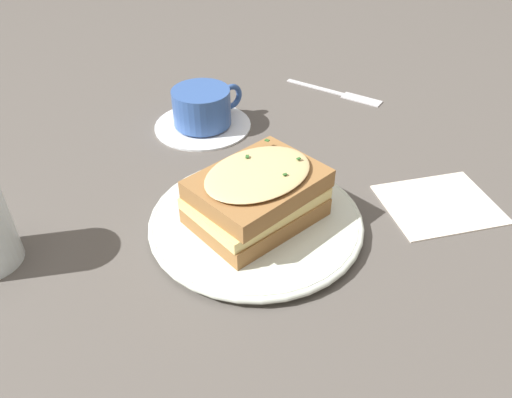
{
  "coord_description": "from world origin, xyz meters",
  "views": [
    {
      "loc": [
        -0.04,
        0.44,
        0.37
      ],
      "look_at": [
        0.02,
        0.01,
        0.04
      ],
      "focal_mm": 35.0,
      "sensor_mm": 36.0,
      "label": 1
    }
  ],
  "objects_px": {
    "teacup_with_saucer": "(203,111)",
    "fork": "(344,94)",
    "dinner_plate": "(256,222)",
    "sandwich": "(257,195)",
    "napkin": "(439,204)"
  },
  "relations": [
    {
      "from": "teacup_with_saucer",
      "to": "fork",
      "type": "distance_m",
      "value": 0.25
    },
    {
      "from": "dinner_plate",
      "to": "fork",
      "type": "relative_size",
      "value": 1.48
    },
    {
      "from": "dinner_plate",
      "to": "fork",
      "type": "xyz_separation_m",
      "value": [
        -0.1,
        -0.35,
        -0.01
      ]
    },
    {
      "from": "dinner_plate",
      "to": "fork",
      "type": "height_order",
      "value": "dinner_plate"
    },
    {
      "from": "teacup_with_saucer",
      "to": "sandwich",
      "type": "bearing_deg",
      "value": -109.22
    },
    {
      "from": "fork",
      "to": "sandwich",
      "type": "bearing_deg",
      "value": 9.14
    },
    {
      "from": "teacup_with_saucer",
      "to": "napkin",
      "type": "relative_size",
      "value": 1.1
    },
    {
      "from": "teacup_with_saucer",
      "to": "napkin",
      "type": "distance_m",
      "value": 0.35
    },
    {
      "from": "napkin",
      "to": "sandwich",
      "type": "bearing_deg",
      "value": 18.46
    },
    {
      "from": "dinner_plate",
      "to": "sandwich",
      "type": "relative_size",
      "value": 1.4
    },
    {
      "from": "sandwich",
      "to": "teacup_with_saucer",
      "type": "xyz_separation_m",
      "value": [
        0.11,
        -0.21,
        -0.02
      ]
    },
    {
      "from": "dinner_plate",
      "to": "napkin",
      "type": "relative_size",
      "value": 1.85
    },
    {
      "from": "sandwich",
      "to": "teacup_with_saucer",
      "type": "height_order",
      "value": "sandwich"
    },
    {
      "from": "teacup_with_saucer",
      "to": "fork",
      "type": "height_order",
      "value": "teacup_with_saucer"
    },
    {
      "from": "sandwich",
      "to": "fork",
      "type": "relative_size",
      "value": 1.06
    }
  ]
}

